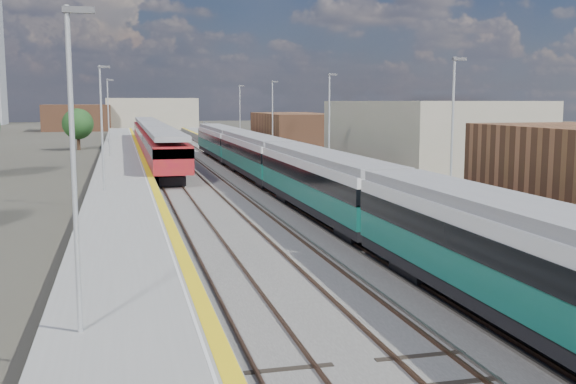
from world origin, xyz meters
name	(u,v)px	position (x,y,z in m)	size (l,w,h in m)	color
ground	(229,175)	(0.00, 50.00, 0.00)	(320.00, 320.00, 0.00)	#47443A
ballast_bed	(200,172)	(-2.25, 52.50, 0.03)	(10.50, 155.00, 0.06)	#565451
tracks	(204,169)	(-1.65, 54.18, 0.11)	(8.96, 160.00, 0.17)	#4C3323
platform_right	(281,165)	(5.28, 52.49, 0.54)	(4.70, 155.00, 8.52)	slate
platform_left	(122,169)	(-9.05, 52.49, 0.52)	(4.30, 155.00, 8.52)	slate
buildings	(73,80)	(-18.12, 138.60, 10.70)	(72.00, 185.50, 40.00)	brown
green_train	(282,164)	(1.50, 36.37, 2.14)	(2.76, 76.77, 3.03)	black
red_train	(153,138)	(-5.50, 70.49, 2.22)	(2.98, 60.33, 3.76)	black
tree_c	(78,124)	(-14.47, 84.22, 3.42)	(4.02, 4.02, 5.45)	#382619
tree_d	(397,129)	(19.18, 58.24, 3.43)	(4.03, 4.03, 5.46)	#382619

